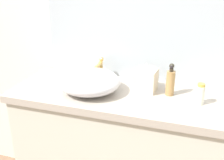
{
  "coord_description": "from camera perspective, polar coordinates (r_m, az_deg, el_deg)",
  "views": [
    {
      "loc": [
        0.25,
        -0.97,
        1.59
      ],
      "look_at": [
        -0.19,
        0.42,
        1.0
      ],
      "focal_mm": 44.35,
      "sensor_mm": 36.0,
      "label": 1
    }
  ],
  "objects": [
    {
      "name": "bathroom_wall_rear",
      "position": [
        1.74,
        9.31,
        12.37
      ],
      "size": [
        6.0,
        0.06,
        2.6
      ],
      "primitive_type": "cube",
      "color": "silver",
      "rests_on": "ground"
    },
    {
      "name": "vanity_counter",
      "position": [
        1.83,
        4.3,
        -15.97
      ],
      "size": [
        1.45,
        0.51,
        0.92
      ],
      "color": "beige",
      "rests_on": "ground"
    },
    {
      "name": "sink_basin",
      "position": [
        1.6,
        -4.77,
        -0.29
      ],
      "size": [
        0.37,
        0.34,
        0.13
      ],
      "primitive_type": "ellipsoid",
      "color": "silver",
      "rests_on": "vanity_counter"
    },
    {
      "name": "faucet",
      "position": [
        1.75,
        -2.56,
        2.56
      ],
      "size": [
        0.03,
        0.15,
        0.15
      ],
      "color": "tan",
      "rests_on": "vanity_counter"
    },
    {
      "name": "soap_dispenser",
      "position": [
        1.58,
        11.95,
        -0.34
      ],
      "size": [
        0.05,
        0.05,
        0.19
      ],
      "color": "#B0854F",
      "rests_on": "vanity_counter"
    },
    {
      "name": "lotion_bottle",
      "position": [
        1.52,
        17.72,
        -2.8
      ],
      "size": [
        0.05,
        0.05,
        0.12
      ],
      "color": "white",
      "rests_on": "vanity_counter"
    },
    {
      "name": "tissue_box",
      "position": [
        1.62,
        6.99,
        0.25
      ],
      "size": [
        0.13,
        0.13,
        0.17
      ],
      "color": "beige",
      "rests_on": "vanity_counter"
    }
  ]
}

